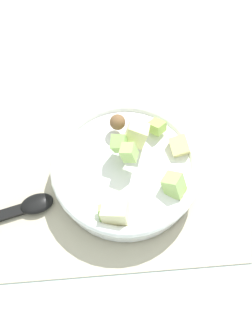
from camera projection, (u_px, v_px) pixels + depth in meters
name	position (u px, v px, depth m)	size (l,w,h in m)	color
ground_plane	(121.00, 180.00, 0.83)	(2.40, 2.40, 0.00)	silver
placemat	(121.00, 180.00, 0.83)	(0.49, 0.33, 0.01)	#BCB299
salad_bowl	(127.00, 170.00, 0.80)	(0.25, 0.25, 0.11)	white
serving_spoon	(5.00, 214.00, 0.79)	(0.24, 0.08, 0.01)	black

